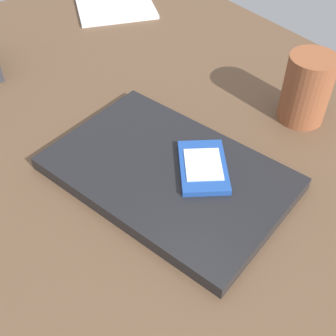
% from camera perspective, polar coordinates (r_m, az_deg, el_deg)
% --- Properties ---
extents(desk_surface, '(1.20, 0.80, 0.03)m').
position_cam_1_polar(desk_surface, '(0.68, -0.05, 3.64)').
color(desk_surface, brown).
rests_on(desk_surface, ground).
extents(laptop_closed, '(0.36, 0.28, 0.02)m').
position_cam_1_polar(laptop_closed, '(0.60, -0.00, -0.70)').
color(laptop_closed, black).
rests_on(laptop_closed, desk_surface).
extents(cell_phone_on_laptop, '(0.12, 0.11, 0.01)m').
position_cam_1_polar(cell_phone_on_laptop, '(0.59, 4.61, 0.18)').
color(cell_phone_on_laptop, '#1E479E').
rests_on(cell_phone_on_laptop, laptop_closed).
extents(notepad, '(0.20, 0.21, 0.01)m').
position_cam_1_polar(notepad, '(1.04, -6.84, 20.11)').
color(notepad, white).
rests_on(notepad, desk_surface).
extents(pen_cup, '(0.07, 0.07, 0.11)m').
position_cam_1_polar(pen_cup, '(0.70, 17.67, 9.83)').
color(pen_cup, brown).
rests_on(pen_cup, desk_surface).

